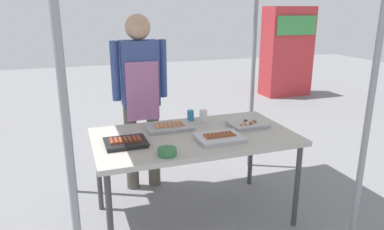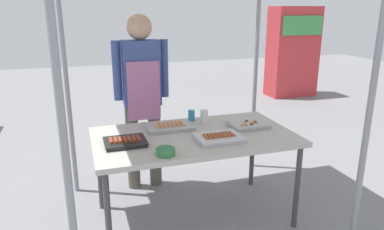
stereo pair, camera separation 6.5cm
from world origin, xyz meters
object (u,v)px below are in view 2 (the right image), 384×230
tray_grilled_sausages (219,137)px  tray_meat_skewers (248,125)px  vendor_woman (142,89)px  tray_spring_rolls (170,127)px  stall_table (194,141)px  drink_cup_near_edge (204,116)px  tray_pork_links (125,142)px  condiment_bowl (166,152)px  neighbor_stall_left (293,52)px  drink_cup_by_wok (191,115)px

tray_grilled_sausages → tray_meat_skewers: tray_grilled_sausages is taller
vendor_woman → tray_spring_rolls: bearing=105.0°
stall_table → drink_cup_near_edge: drink_cup_near_edge is taller
tray_meat_skewers → tray_pork_links: (-1.07, -0.10, 0.00)m
tray_pork_links → condiment_bowl: same height
condiment_bowl → drink_cup_near_edge: drink_cup_near_edge is taller
tray_spring_rolls → neighbor_stall_left: bearing=45.6°
neighbor_stall_left → tray_meat_skewers: bearing=-127.3°
tray_spring_rolls → tray_pork_links: bearing=-149.2°
tray_grilled_sausages → drink_cup_near_edge: 0.47m
tray_pork_links → tray_spring_rolls: tray_spring_rolls is taller
tray_pork_links → neighbor_stall_left: bearing=44.3°
neighbor_stall_left → drink_cup_near_edge: bearing=-132.2°
tray_grilled_sausages → neighbor_stall_left: 5.02m
tray_spring_rolls → vendor_woman: (-0.14, 0.51, 0.23)m
tray_meat_skewers → vendor_woman: vendor_woman is taller
tray_pork_links → neighbor_stall_left: neighbor_stall_left is taller
drink_cup_near_edge → vendor_woman: size_ratio=0.06×
condiment_bowl → neighbor_stall_left: bearing=48.3°
stall_table → condiment_bowl: condiment_bowl is taller
tray_spring_rolls → neighbor_stall_left: (3.45, 3.53, 0.11)m
tray_grilled_sausages → condiment_bowl: condiment_bowl is taller
drink_cup_near_edge → neighbor_stall_left: size_ratio=0.06×
tray_pork_links → drink_cup_near_edge: 0.82m
tray_meat_skewers → drink_cup_by_wok: size_ratio=3.37×
tray_meat_skewers → tray_grilled_sausages: bearing=-147.8°
tray_grilled_sausages → drink_cup_near_edge: size_ratio=3.25×
tray_meat_skewers → condiment_bowl: (-0.83, -0.39, 0.01)m
stall_table → tray_meat_skewers: size_ratio=5.07×
tray_grilled_sausages → drink_cup_by_wok: 0.55m
neighbor_stall_left → tray_grilled_sausages: bearing=-129.0°
tray_grilled_sausages → tray_meat_skewers: size_ratio=1.12×
drink_cup_near_edge → neighbor_stall_left: neighbor_stall_left is taller
vendor_woman → drink_cup_by_wok: bearing=139.5°
drink_cup_near_edge → tray_grilled_sausages: bearing=-95.5°
stall_table → condiment_bowl: size_ratio=11.92×
tray_spring_rolls → condiment_bowl: tray_spring_rolls is taller
tray_grilled_sausages → drink_cup_by_wok: bearing=94.8°
tray_grilled_sausages → vendor_woman: vendor_woman is taller
stall_table → neighbor_stall_left: bearing=48.4°
stall_table → tray_spring_rolls: size_ratio=4.09×
tray_spring_rolls → vendor_woman: bearing=105.0°
stall_table → neighbor_stall_left: 4.98m
tray_meat_skewers → tray_pork_links: 1.07m
tray_spring_rolls → drink_cup_near_edge: bearing=15.7°
stall_table → tray_meat_skewers: 0.52m
stall_table → drink_cup_near_edge: size_ratio=14.71×
drink_cup_near_edge → tray_spring_rolls: bearing=-164.3°
stall_table → tray_pork_links: tray_pork_links is taller
tray_meat_skewers → tray_pork_links: tray_pork_links is taller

